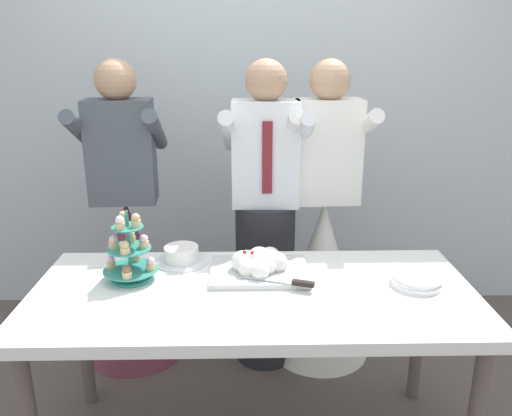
{
  "coord_description": "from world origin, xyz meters",
  "views": [
    {
      "loc": [
        -0.03,
        -1.87,
        1.72
      ],
      "look_at": [
        0.01,
        0.15,
        1.07
      ],
      "focal_mm": 35.83,
      "sensor_mm": 36.0,
      "label": 1
    }
  ],
  "objects": [
    {
      "name": "dessert_table",
      "position": [
        0.0,
        0.0,
        0.7
      ],
      "size": [
        1.8,
        0.8,
        0.78
      ],
      "color": "white",
      "rests_on": "ground_plane"
    },
    {
      "name": "plate_stack",
      "position": [
        0.67,
        0.03,
        0.8
      ],
      "size": [
        0.21,
        0.21,
        0.04
      ],
      "color": "white",
      "rests_on": "dessert_table"
    },
    {
      "name": "person_bride",
      "position": [
        0.4,
        0.75,
        0.58
      ],
      "size": [
        0.56,
        0.56,
        1.66
      ],
      "color": "white",
      "rests_on": "ground_plane"
    },
    {
      "name": "main_cake_tray",
      "position": [
        0.03,
        0.15,
        0.82
      ],
      "size": [
        0.43,
        0.35,
        0.12
      ],
      "color": "silver",
      "rests_on": "dessert_table"
    },
    {
      "name": "round_cake",
      "position": [
        -0.32,
        0.28,
        0.81
      ],
      "size": [
        0.24,
        0.24,
        0.08
      ],
      "color": "white",
      "rests_on": "dessert_table"
    },
    {
      "name": "rear_wall",
      "position": [
        0.0,
        1.45,
        1.45
      ],
      "size": [
        5.2,
        0.1,
        2.9
      ],
      "primitive_type": "cube",
      "color": "silver",
      "rests_on": "ground_plane"
    },
    {
      "name": "cupcake_stand",
      "position": [
        -0.51,
        0.11,
        0.89
      ],
      "size": [
        0.23,
        0.23,
        0.31
      ],
      "color": "teal",
      "rests_on": "dessert_table"
    },
    {
      "name": "person_groom",
      "position": [
        0.08,
        0.7,
        0.75
      ],
      "size": [
        0.47,
        0.5,
        1.66
      ],
      "color": "#232328",
      "rests_on": "ground_plane"
    },
    {
      "name": "person_guest",
      "position": [
        -0.68,
        0.77,
        0.58
      ],
      "size": [
        0.56,
        0.56,
        1.66
      ],
      "color": "brown",
      "rests_on": "ground_plane"
    }
  ]
}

